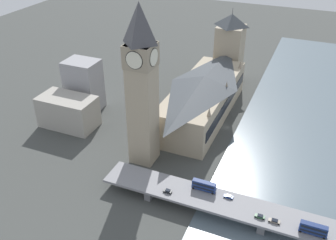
% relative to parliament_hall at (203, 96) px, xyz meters
% --- Properties ---
extents(ground_plane, '(600.00, 600.00, 0.00)m').
position_rel_parliament_hall_xyz_m(ground_plane, '(-17.68, 8.00, -13.31)').
color(ground_plane, '#424442').
extents(river_water, '(56.27, 360.00, 0.30)m').
position_rel_parliament_hall_xyz_m(river_water, '(-51.81, 8.00, -13.16)').
color(river_water, slate).
rests_on(river_water, ground_plane).
extents(parliament_hall, '(29.82, 88.78, 26.79)m').
position_rel_parliament_hall_xyz_m(parliament_hall, '(0.00, 0.00, 0.00)').
color(parliament_hall, tan).
rests_on(parliament_hall, ground_plane).
extents(clock_tower, '(13.22, 13.22, 80.64)m').
position_rel_parliament_hall_xyz_m(clock_tower, '(13.59, 54.39, 29.73)').
color(clock_tower, tan).
rests_on(clock_tower, ground_plane).
extents(victoria_tower, '(18.19, 18.19, 52.80)m').
position_rel_parliament_hall_xyz_m(victoria_tower, '(0.06, -57.49, 11.09)').
color(victoria_tower, tan).
rests_on(victoria_tower, ground_plane).
extents(road_bridge, '(144.53, 15.29, 6.01)m').
position_rel_parliament_hall_xyz_m(road_bridge, '(-51.81, 76.04, -8.42)').
color(road_bridge, slate).
rests_on(road_bridge, ground_plane).
extents(double_decker_bus_lead, '(10.38, 2.49, 4.78)m').
position_rel_parliament_hall_xyz_m(double_decker_bus_lead, '(-70.62, 79.62, -4.68)').
color(double_decker_bus_lead, navy).
rests_on(double_decker_bus_lead, road_bridge).
extents(double_decker_bus_mid, '(10.79, 2.55, 4.68)m').
position_rel_parliament_hall_xyz_m(double_decker_bus_mid, '(-24.29, 72.18, -4.71)').
color(double_decker_bus_mid, navy).
rests_on(double_decker_bus_mid, road_bridge).
extents(car_northbound_lead, '(4.61, 1.87, 1.28)m').
position_rel_parliament_hall_xyz_m(car_northbound_lead, '(-56.13, 79.30, -6.64)').
color(car_northbound_lead, slate).
rests_on(car_northbound_lead, road_bridge).
extents(car_northbound_tail, '(4.10, 1.89, 1.21)m').
position_rel_parliament_hall_xyz_m(car_northbound_tail, '(-35.64, 72.63, -6.69)').
color(car_northbound_tail, navy).
rests_on(car_northbound_tail, road_bridge).
extents(car_southbound_mid, '(4.12, 1.74, 1.36)m').
position_rel_parliament_hall_xyz_m(car_southbound_mid, '(-50.35, 79.10, -6.61)').
color(car_southbound_mid, '#2D5638').
rests_on(car_southbound_mid, road_bridge).
extents(car_southbound_tail, '(3.81, 1.82, 1.48)m').
position_rel_parliament_hall_xyz_m(car_southbound_tail, '(-10.14, 79.79, -6.57)').
color(car_southbound_tail, black).
rests_on(car_southbound_tail, road_bridge).
extents(city_block_west, '(32.88, 18.29, 18.51)m').
position_rel_parliament_hall_xyz_m(city_block_west, '(69.19, 41.85, -4.05)').
color(city_block_west, '#A39E93').
rests_on(city_block_west, ground_plane).
extents(city_block_center, '(20.35, 16.14, 32.22)m').
position_rel_parliament_hall_xyz_m(city_block_center, '(72.18, 19.90, 2.80)').
color(city_block_center, '#939399').
rests_on(city_block_center, ground_plane).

